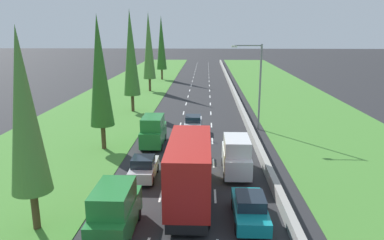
# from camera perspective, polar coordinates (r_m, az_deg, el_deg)

# --- Properties ---
(ground_plane) EXTENTS (300.00, 300.00, 0.00)m
(ground_plane) POSITION_cam_1_polar(r_m,az_deg,el_deg) (61.59, 1.16, 4.17)
(ground_plane) COLOR #28282B
(ground_plane) RESTS_ON ground
(grass_verge_left) EXTENTS (14.00, 140.00, 0.04)m
(grass_verge_left) POSITION_cam_1_polar(r_m,az_deg,el_deg) (63.09, -10.44, 4.19)
(grass_verge_left) COLOR #478433
(grass_verge_left) RESTS_ON ground
(grass_verge_right) EXTENTS (14.00, 140.00, 0.04)m
(grass_verge_right) POSITION_cam_1_polar(r_m,az_deg,el_deg) (62.99, 14.36, 3.97)
(grass_verge_right) COLOR #478433
(grass_verge_right) RESTS_ON ground
(median_barrier) EXTENTS (0.44, 120.00, 0.85)m
(median_barrier) POSITION_cam_1_polar(r_m,az_deg,el_deg) (61.68, 6.48, 4.50)
(median_barrier) COLOR #9E9B93
(median_barrier) RESTS_ON ground
(lane_markings) EXTENTS (3.64, 116.00, 0.01)m
(lane_markings) POSITION_cam_1_polar(r_m,az_deg,el_deg) (61.59, 1.16, 4.17)
(lane_markings) COLOR white
(lane_markings) RESTS_ON ground
(teal_sedan_right_lane) EXTENTS (1.82, 4.50, 1.64)m
(teal_sedan_right_lane) POSITION_cam_1_polar(r_m,az_deg,el_deg) (21.02, 9.01, -13.46)
(teal_sedan_right_lane) COLOR teal
(teal_sedan_right_lane) RESTS_ON ground
(green_van_left_lane) EXTENTS (1.96, 4.90, 2.82)m
(green_van_left_lane) POSITION_cam_1_polar(r_m,az_deg,el_deg) (19.64, -11.92, -13.74)
(green_van_left_lane) COLOR #237A33
(green_van_left_lane) RESTS_ON ground
(red_box_truck_centre_lane) EXTENTS (2.46, 9.40, 4.18)m
(red_box_truck_centre_lane) POSITION_cam_1_polar(r_m,az_deg,el_deg) (22.55, -0.28, -7.49)
(red_box_truck_centre_lane) COLOR black
(red_box_truck_centre_lane) RESTS_ON ground
(teal_hatchback_centre_lane) EXTENTS (1.74, 3.90, 1.72)m
(teal_hatchback_centre_lane) POSITION_cam_1_polar(r_m,az_deg,el_deg) (31.29, -0.26, -3.91)
(teal_hatchback_centre_lane) COLOR teal
(teal_hatchback_centre_lane) RESTS_ON ground
(silver_hatchback_left_lane) EXTENTS (1.74, 3.90, 1.72)m
(silver_hatchback_left_lane) POSITION_cam_1_polar(r_m,az_deg,el_deg) (26.50, -7.52, -7.40)
(silver_hatchback_left_lane) COLOR silver
(silver_hatchback_left_lane) RESTS_ON ground
(green_van_left_lane_fourth) EXTENTS (1.96, 4.90, 2.82)m
(green_van_left_lane_fourth) POSITION_cam_1_polar(r_m,az_deg,el_deg) (33.65, -6.06, -1.71)
(green_van_left_lane_fourth) COLOR #237A33
(green_van_left_lane_fourth) RESTS_ON ground
(silver_sedan_centre_lane) EXTENTS (1.82, 4.50, 1.64)m
(silver_sedan_centre_lane) POSITION_cam_1_polar(r_m,az_deg,el_deg) (38.65, 0.18, -0.48)
(silver_sedan_centre_lane) COLOR silver
(silver_sedan_centre_lane) RESTS_ON ground
(white_van_right_lane) EXTENTS (1.96, 4.90, 2.82)m
(white_van_right_lane) POSITION_cam_1_polar(r_m,az_deg,el_deg) (27.22, 6.92, -5.54)
(white_van_right_lane) COLOR white
(white_van_right_lane) RESTS_ON ground
(poplar_tree_nearest) EXTENTS (2.07, 2.07, 10.69)m
(poplar_tree_nearest) POSITION_cam_1_polar(r_m,az_deg,el_deg) (19.99, -24.67, 1.03)
(poplar_tree_nearest) COLOR #4C3823
(poplar_tree_nearest) RESTS_ON ground
(poplar_tree_second) EXTENTS (2.09, 2.09, 11.75)m
(poplar_tree_second) POSITION_cam_1_polar(r_m,az_deg,el_deg) (32.45, -14.21, 7.32)
(poplar_tree_second) COLOR #4C3823
(poplar_tree_second) RESTS_ON ground
(poplar_tree_third) EXTENTS (2.12, 2.12, 12.97)m
(poplar_tree_third) POSITION_cam_1_polar(r_m,az_deg,el_deg) (47.48, -9.53, 10.24)
(poplar_tree_third) COLOR #4C3823
(poplar_tree_third) RESTS_ON ground
(poplar_tree_fourth) EXTENTS (2.13, 2.13, 13.35)m
(poplar_tree_fourth) POSITION_cam_1_polar(r_m,az_deg,el_deg) (63.57, -6.75, 11.39)
(poplar_tree_fourth) COLOR #4C3823
(poplar_tree_fourth) RESTS_ON ground
(poplar_tree_fifth) EXTENTS (2.13, 2.13, 13.31)m
(poplar_tree_fifth) POSITION_cam_1_polar(r_m,az_deg,el_deg) (78.68, -4.80, 11.89)
(poplar_tree_fifth) COLOR #4C3823
(poplar_tree_fifth) RESTS_ON ground
(street_light_mast) EXTENTS (3.20, 0.28, 9.00)m
(street_light_mast) POSITION_cam_1_polar(r_m,az_deg,el_deg) (38.86, 10.08, 6.03)
(street_light_mast) COLOR gray
(street_light_mast) RESTS_ON ground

